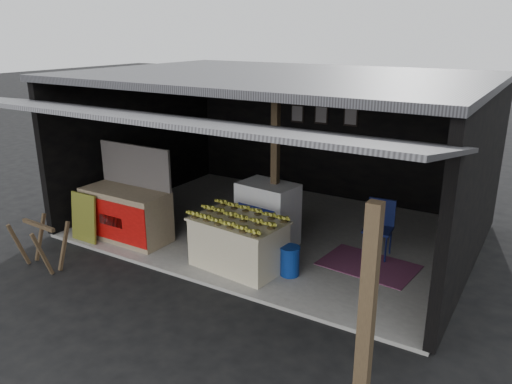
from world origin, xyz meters
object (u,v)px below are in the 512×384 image
Objects in this scene: white_crate at (268,214)px; sawhorse at (41,240)px; water_barrel at (290,262)px; banana_table at (238,243)px; neighbor_stall at (126,212)px; plastic_chair at (380,223)px.

sawhorse is at bearing -128.53° from white_crate.
water_barrel is at bearing 29.60° from sawhorse.
water_barrel is at bearing 17.92° from banana_table.
neighbor_stall reaches higher than water_barrel.
plastic_chair is at bearing 23.46° from white_crate.
banana_table is at bearing -142.24° from plastic_chair.
neighbor_stall is 1.58m from sawhorse.
banana_table is 1.95× the size of sawhorse.
neighbor_stall reaches higher than banana_table.
white_crate is at bearing 100.09° from banana_table.
sawhorse is at bearing -149.68° from plastic_chair.
banana_table is 0.92× the size of neighbor_stall.
sawhorse is 1.80× the size of water_barrel.
white_crate is at bearing -168.31° from plastic_chair.
water_barrel is at bearing -127.64° from plastic_chair.
plastic_chair is at bearing 57.82° from water_barrel.
plastic_chair reaches higher than water_barrel.
plastic_chair reaches higher than banana_table.
neighbor_stall is 3.84× the size of water_barrel.
water_barrel is at bearing -37.91° from white_crate.
neighbor_stall is (-2.40, -0.08, 0.10)m from banana_table.
banana_table is at bearing 1.96° from neighbor_stall.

